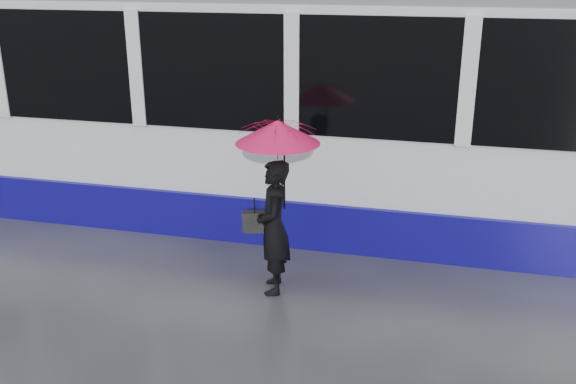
# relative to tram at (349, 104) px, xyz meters

# --- Properties ---
(ground) EXTENTS (90.00, 90.00, 0.00)m
(ground) POSITION_rel_tram_xyz_m (-0.97, -2.50, -1.64)
(ground) COLOR #29292E
(ground) RESTS_ON ground
(rails) EXTENTS (34.00, 1.51, 0.02)m
(rails) POSITION_rel_tram_xyz_m (-0.97, -0.00, -1.63)
(rails) COLOR #3F3D38
(rails) RESTS_ON ground
(tram) EXTENTS (26.00, 2.56, 3.35)m
(tram) POSITION_rel_tram_xyz_m (0.00, 0.00, 0.00)
(tram) COLOR white
(tram) RESTS_ON ground
(woman) EXTENTS (0.49, 0.62, 1.50)m
(woman) POSITION_rel_tram_xyz_m (-0.41, -2.39, -0.89)
(woman) COLOR black
(woman) RESTS_ON ground
(umbrella) EXTENTS (1.09, 1.09, 1.01)m
(umbrella) POSITION_rel_tram_xyz_m (-0.36, -2.39, 0.01)
(umbrella) COLOR #FF157D
(umbrella) RESTS_ON ground
(handbag) EXTENTS (0.29, 0.18, 0.41)m
(handbag) POSITION_rel_tram_xyz_m (-0.63, -2.37, -0.85)
(handbag) COLOR black
(handbag) RESTS_ON ground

